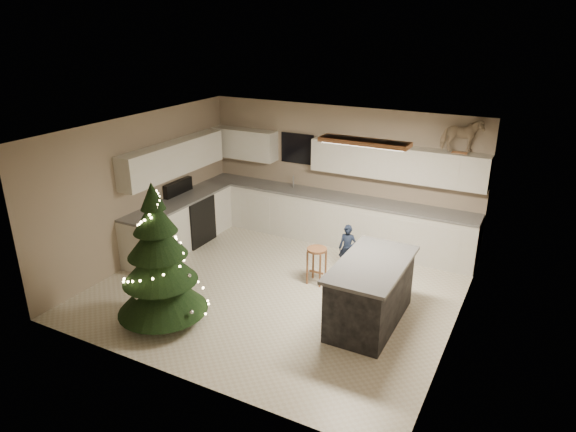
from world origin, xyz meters
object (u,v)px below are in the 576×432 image
at_px(island, 370,292).
at_px(christmas_tree, 159,267).
at_px(toddler, 347,249).
at_px(bar_stool, 317,257).
at_px(rocking_horse, 462,136).

bearing_deg(island, christmas_tree, -152.64).
height_order(island, toddler, island).
bearing_deg(toddler, island, -59.77).
relative_size(island, bar_stool, 2.73).
relative_size(island, toddler, 2.01).
relative_size(toddler, rocking_horse, 1.18).
xyz_separation_m(island, christmas_tree, (-2.64, -1.36, 0.39)).
bearing_deg(christmas_tree, toddler, 57.05).
relative_size(bar_stool, rocking_horse, 0.87).
distance_m(bar_stool, toddler, 0.70).
xyz_separation_m(christmas_tree, rocking_horse, (3.22, 3.92, 1.43)).
bearing_deg(rocking_horse, toddler, 107.31).
bearing_deg(bar_stool, rocking_horse, 46.49).
bearing_deg(island, toddler, 123.05).
bearing_deg(christmas_tree, bar_stool, 54.75).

